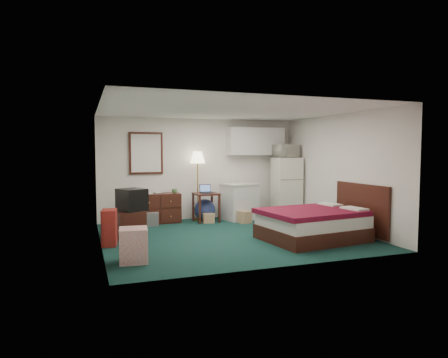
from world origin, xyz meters
name	(u,v)px	position (x,y,z in m)	size (l,w,h in m)	color
floor	(232,236)	(0.00, 0.00, 0.00)	(5.00, 4.50, 0.01)	black
ceiling	(232,110)	(0.00, 0.00, 2.50)	(5.00, 4.50, 0.01)	silver
walls	(232,174)	(0.00, 0.00, 1.25)	(5.01, 4.51, 2.50)	silver
mirror	(146,153)	(-1.35, 2.22, 1.65)	(0.80, 0.06, 1.00)	white
upper_cabinets	(256,141)	(1.45, 2.08, 1.95)	(1.50, 0.35, 0.70)	silver
headboard	(361,209)	(2.46, -0.85, 0.55)	(0.06, 1.56, 1.00)	#351712
dresser	(158,208)	(-1.12, 1.95, 0.35)	(1.03, 0.47, 0.70)	#351712
floor_lamp	(198,186)	(-0.13, 2.01, 0.85)	(0.37, 0.37, 1.69)	#C29241
desk	(206,207)	(-0.01, 1.72, 0.35)	(0.55, 0.55, 0.70)	#351712
exercise_ball	(205,210)	(0.03, 1.96, 0.26)	(0.52, 0.52, 0.52)	navy
kitchen_counter	(239,202)	(0.87, 1.76, 0.43)	(0.79, 0.60, 0.87)	silver
fridge	(286,188)	(2.13, 1.66, 0.77)	(0.63, 0.63, 1.54)	silver
bed	(312,225)	(1.33, -0.85, 0.29)	(1.81, 1.41, 0.58)	maroon
tv_stand	(129,224)	(-1.94, 0.59, 0.26)	(0.52, 0.57, 0.52)	#351712
suitcase	(109,228)	(-2.35, -0.01, 0.32)	(0.25, 0.40, 0.65)	maroon
retail_box	(134,245)	(-2.08, -1.26, 0.26)	(0.42, 0.42, 0.53)	white
file_bin	(149,219)	(-1.37, 1.71, 0.15)	(0.43, 0.32, 0.30)	slate
cardboard_box_a	(209,218)	(0.01, 1.58, 0.11)	(0.26, 0.22, 0.22)	#A78556
cardboard_box_b	(244,217)	(0.81, 1.28, 0.14)	(0.24, 0.28, 0.28)	#A78556
laptop	(207,189)	(0.00, 1.69, 0.80)	(0.29, 0.24, 0.20)	black
crt_tv	(132,200)	(-1.88, 0.62, 0.74)	(0.47, 0.51, 0.44)	black
microwave	(286,150)	(2.09, 1.63, 1.74)	(0.59, 0.33, 0.40)	silver
book_a	(146,189)	(-1.40, 1.93, 0.81)	(0.16, 0.02, 0.22)	#A78556
book_b	(154,189)	(-1.19, 2.05, 0.81)	(0.16, 0.02, 0.22)	#A78556
mug	(175,190)	(-0.73, 1.90, 0.77)	(0.13, 0.10, 0.13)	#4F8144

